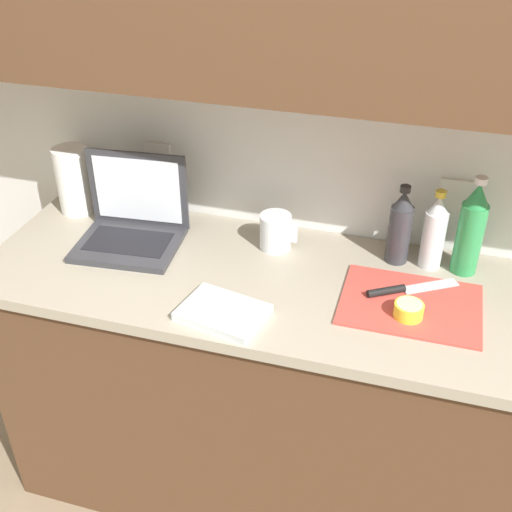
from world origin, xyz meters
name	(u,v)px	position (x,y,z in m)	size (l,w,h in m)	color
ground_plane	(339,499)	(0.00, 0.00, 0.00)	(12.00, 12.00, 0.00)	#847056
wall_back	(400,35)	(0.00, 0.24, 1.56)	(5.20, 0.38, 2.60)	white
counter_unit	(356,408)	(0.02, 0.00, 0.46)	(2.26, 0.62, 0.91)	brown
laptop	(133,222)	(-0.74, 0.09, 0.97)	(0.34, 0.28, 0.27)	#333338
cutting_board	(411,304)	(0.13, -0.01, 0.91)	(0.38, 0.28, 0.01)	#D1473D
knife	(397,290)	(0.09, 0.03, 0.93)	(0.25, 0.17, 0.02)	silver
lemon_half_cut	(409,310)	(0.13, -0.07, 0.94)	(0.08, 0.08, 0.04)	yellow
bottle_green_soda	(471,230)	(0.26, 0.20, 1.05)	(0.08, 0.08, 0.30)	#2D934C
bottle_oil_tall	(434,232)	(0.17, 0.20, 1.02)	(0.07, 0.07, 0.25)	silver
bottle_water_clear	(400,227)	(0.07, 0.20, 1.02)	(0.07, 0.07, 0.25)	#333338
measuring_cup	(276,232)	(-0.30, 0.17, 0.97)	(0.12, 0.10, 0.11)	silver
paper_towel_roll	(74,180)	(-1.01, 0.21, 1.02)	(0.11, 0.11, 0.23)	white
dish_towel	(223,313)	(-0.34, -0.20, 0.92)	(0.22, 0.16, 0.02)	white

